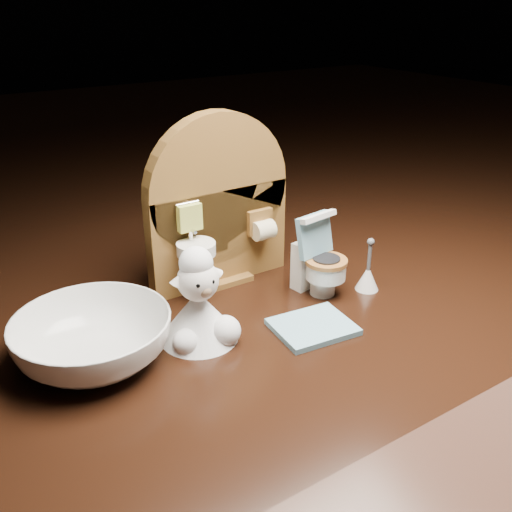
% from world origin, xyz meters
% --- Properties ---
extents(backdrop_panel, '(0.13, 0.05, 0.15)m').
position_xyz_m(backdrop_panel, '(-0.00, 0.06, 0.07)').
color(backdrop_panel, brown).
rests_on(backdrop_panel, ground).
extents(toy_toilet, '(0.04, 0.05, 0.07)m').
position_xyz_m(toy_toilet, '(0.06, 0.00, 0.03)').
color(toy_toilet, white).
rests_on(toy_toilet, ground).
extents(bath_mat, '(0.06, 0.05, 0.00)m').
position_xyz_m(bath_mat, '(0.02, -0.05, 0.00)').
color(bath_mat, '#75ABBF').
rests_on(bath_mat, ground).
extents(toilet_brush, '(0.02, 0.02, 0.05)m').
position_xyz_m(toilet_brush, '(0.10, -0.02, 0.01)').
color(toilet_brush, white).
rests_on(toilet_brush, ground).
extents(plush_lamb, '(0.06, 0.06, 0.08)m').
position_xyz_m(plush_lamb, '(-0.06, -0.01, 0.03)').
color(plush_lamb, white).
rests_on(plush_lamb, ground).
extents(ceramic_bowl, '(0.13, 0.13, 0.03)m').
position_xyz_m(ceramic_bowl, '(-0.13, 0.01, 0.02)').
color(ceramic_bowl, white).
rests_on(ceramic_bowl, ground).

